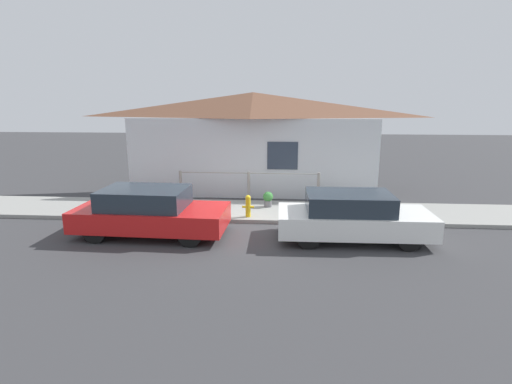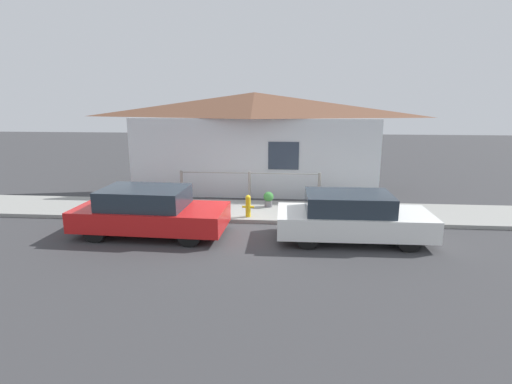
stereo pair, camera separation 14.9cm
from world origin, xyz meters
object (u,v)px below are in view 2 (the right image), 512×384
(fire_hydrant, at_px, (248,205))
(potted_plant_near_hydrant, at_px, (268,199))
(car_right, at_px, (352,217))
(car_left, at_px, (150,211))

(fire_hydrant, bearing_deg, potted_plant_near_hydrant, 64.90)
(car_right, xyz_separation_m, potted_plant_near_hydrant, (-2.32, 2.67, -0.24))
(car_left, height_order, fire_hydrant, car_left)
(fire_hydrant, distance_m, potted_plant_near_hydrant, 1.31)
(car_right, relative_size, potted_plant_near_hydrant, 7.80)
(car_left, height_order, potted_plant_near_hydrant, car_left)
(car_left, bearing_deg, fire_hydrant, 32.34)
(car_left, height_order, car_right, car_left)
(car_left, relative_size, potted_plant_near_hydrant, 8.09)
(potted_plant_near_hydrant, bearing_deg, car_right, -49.04)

